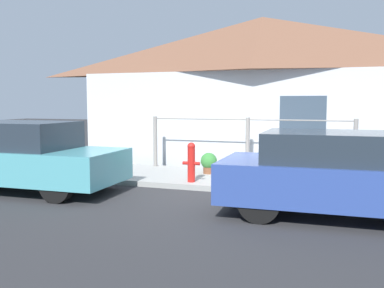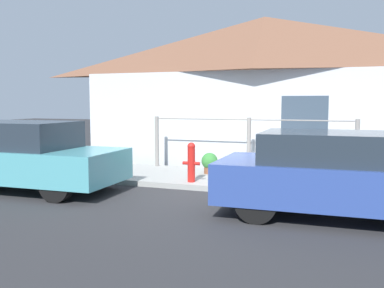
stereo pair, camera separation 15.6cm
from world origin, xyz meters
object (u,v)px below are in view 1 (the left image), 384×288
fire_hydrant (191,161)px  potted_plant_near_hydrant (209,162)px  car_left (23,156)px  car_right (339,174)px

fire_hydrant → potted_plant_near_hydrant: fire_hydrant is taller
car_left → potted_plant_near_hydrant: 3.98m
car_left → potted_plant_near_hydrant: (3.07, 2.52, -0.31)m
car_left → fire_hydrant: size_ratio=4.79×
car_right → potted_plant_near_hydrant: bearing=137.3°
car_left → fire_hydrant: (3.04, 1.40, -0.14)m
fire_hydrant → potted_plant_near_hydrant: 1.13m
car_left → potted_plant_near_hydrant: car_left is taller
car_right → potted_plant_near_hydrant: car_right is taller
fire_hydrant → car_left: bearing=-155.3°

